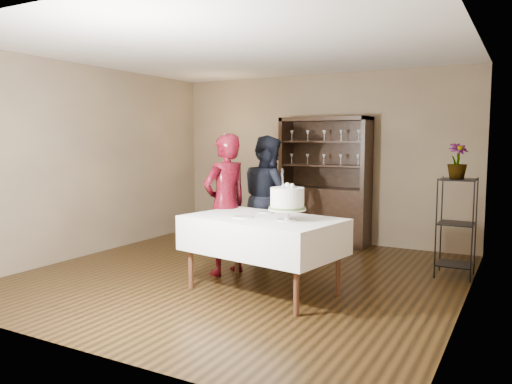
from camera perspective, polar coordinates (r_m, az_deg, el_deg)
floor at (r=6.18m, az=-1.59°, el=-9.50°), size 5.00×5.00×0.00m
ceiling at (r=6.05m, az=-1.67°, el=15.99°), size 5.00×5.00×0.00m
back_wall at (r=8.22m, az=7.23°, el=3.85°), size 5.00×0.02×2.70m
wall_left at (r=7.54m, az=-18.29°, el=3.41°), size 0.02×5.00×2.70m
wall_right at (r=5.17m, az=23.04°, el=2.19°), size 0.02×5.00×2.70m
china_hutch at (r=7.97m, az=7.85°, el=-1.17°), size 1.40×0.48×2.00m
plant_etagere at (r=6.46m, az=21.92°, el=-3.34°), size 0.42×0.42×1.20m
cake_table at (r=5.39m, az=0.75°, el=-4.94°), size 1.79×1.27×0.82m
woman at (r=6.11m, az=-3.50°, el=-1.42°), size 0.60×0.73×1.73m
man at (r=6.86m, az=1.42°, el=-0.65°), size 1.05×1.03×1.71m
cake at (r=5.13m, az=3.59°, el=-0.91°), size 0.45×0.45×0.54m
plate_near at (r=5.35m, az=-1.53°, el=-2.85°), size 0.28×0.28×0.01m
plate_far at (r=5.69m, az=1.17°, el=-2.32°), size 0.21×0.21×0.01m
potted_plant at (r=6.40m, az=22.02°, el=3.31°), size 0.33×0.33×0.42m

